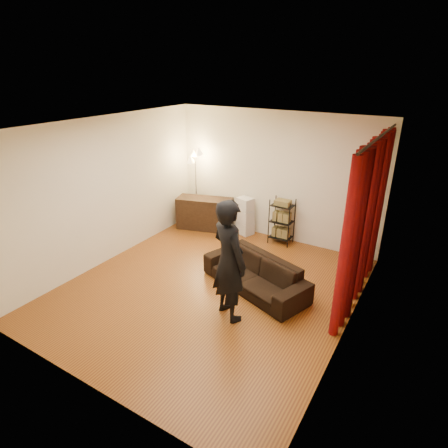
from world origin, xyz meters
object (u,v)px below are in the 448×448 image
Objects in this scene: media_cabinet at (205,213)px; storage_boxes at (245,216)px; sofa at (255,274)px; person at (229,261)px; wire_shelf at (282,221)px; floor_lamp at (196,189)px.

storage_boxes reaches higher than media_cabinet.
person is (-0.00, -0.86, 0.65)m from sofa.
person is 3.38m from media_cabinet.
media_cabinet is at bearing 161.28° from sofa.
media_cabinet is 1.47× the size of storage_boxes.
media_cabinet is 1.28× the size of wire_shelf.
media_cabinet is 0.70× the size of floor_lamp.
sofa is at bearing -63.69° from person.
person is 2.79m from wire_shelf.
storage_boxes reaches higher than sofa.
wire_shelf is at bearing 119.60° from sofa.
sofa is 1.08m from person.
wire_shelf is at bearing -56.61° from person.
floor_lamp is (-1.22, -0.12, 0.46)m from storage_boxes.
sofa is at bearing -35.97° from floor_lamp.
media_cabinet is at bearing -168.10° from storage_boxes.
media_cabinet is at bearing -15.86° from floor_lamp.
floor_lamp is (-2.43, 2.63, -0.04)m from person.
floor_lamp is at bearing -20.84° from person.
floor_lamp is at bearing 163.42° from sofa.
wire_shelf is at bearing -0.47° from storage_boxes.
wire_shelf is (-0.34, 2.74, -0.44)m from person.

